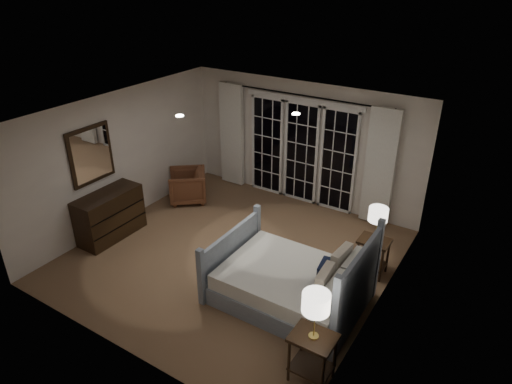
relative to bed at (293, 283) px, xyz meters
The scene contains 20 objects.
floor 1.53m from the bed, 161.25° to the left, with size 5.00×5.00×0.00m, color brown.
ceiling 2.65m from the bed, 161.25° to the left, with size 5.00×5.00×0.00m, color white.
wall_left 4.06m from the bed, behind, with size 0.02×5.00×2.50m, color silver.
wall_right 1.51m from the bed, 24.04° to the left, with size 0.02×5.00×2.50m, color silver.
wall_back 3.43m from the bed, 115.46° to the left, with size 5.00×0.02×2.50m, color silver.
wall_front 2.64m from the bed, 125.13° to the right, with size 5.00×0.02×2.50m, color silver.
french_doors 3.36m from the bed, 115.77° to the left, with size 2.50×0.04×2.20m.
curtain_rod 3.75m from the bed, 116.23° to the left, with size 0.03×0.03×3.50m, color black.
curtain_left 4.28m from the bed, 137.01° to the left, with size 0.55×0.10×2.25m, color white.
curtain_right 2.99m from the bed, 85.40° to the left, with size 0.55×0.10×2.25m, color white.
downlight_a 2.51m from the bed, 119.81° to the left, with size 0.12×0.12×0.01m, color white.
downlight_b 2.97m from the bed, behind, with size 0.12×0.12×0.01m, color white.
bed is the anchor object (origin of this frame).
nightstand_left 1.43m from the bed, 52.94° to the right, with size 0.52×0.42×0.67m.
nightstand_right 1.49m from the bed, 59.92° to the left, with size 0.48×0.38×0.62m.
lamp_left 1.66m from the bed, 52.94° to the right, with size 0.32×0.32×0.62m.
lamp_right 1.67m from the bed, 59.92° to the left, with size 0.30×0.30×0.57m.
armchair 3.76m from the bed, 153.92° to the left, with size 0.73×0.75×0.68m, color brown.
dresser 3.66m from the bed, behind, with size 0.52×1.23×0.87m.
mirror 4.08m from the bed, behind, with size 0.05×0.85×1.00m.
Camera 1 is at (3.81, -5.28, 4.51)m, focal length 32.00 mm.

